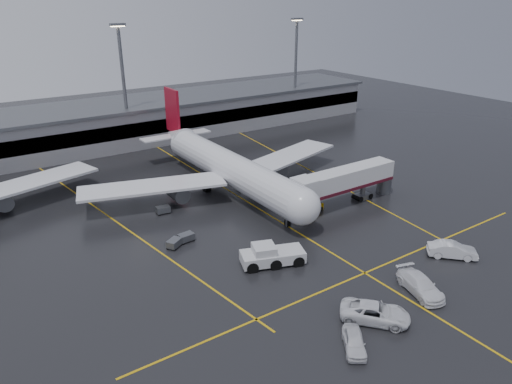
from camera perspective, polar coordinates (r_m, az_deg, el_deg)
ground at (r=72.76m, az=0.42°, el=-2.08°), size 220.00×220.00×0.00m
apron_line_centre at (r=72.75m, az=0.42°, el=-2.07°), size 0.25×90.00×0.02m
apron_line_stop at (r=58.13m, az=12.98°, el=-9.49°), size 60.00×0.25×0.02m
apron_line_left at (r=73.35m, az=-17.18°, el=-2.93°), size 9.99×69.35×0.02m
apron_line_right at (r=90.33m, az=6.25°, el=2.79°), size 7.57×69.64×0.02m
terminal at (r=112.13m, az=-13.75°, el=8.47°), size 122.00×19.00×8.60m
light_mast_mid at (r=103.05m, az=-15.69°, el=12.87°), size 3.00×1.20×25.45m
light_mast_right at (r=124.80m, az=4.80°, el=15.14°), size 3.00×1.20×25.45m
main_airliner at (r=78.79m, az=-3.58°, el=3.14°), size 48.80×45.60×14.10m
jet_bridge at (r=74.07m, az=10.68°, el=1.27°), size 19.90×3.40×6.05m
pushback_tractor at (r=57.99m, az=1.80°, el=-7.69°), size 8.29×5.53×2.75m
belt_loader at (r=72.33m, az=6.89°, el=-1.94°), size 3.63×2.17×2.16m
service_van_a at (r=50.28m, az=14.15°, el=-13.91°), size 6.98×7.30×1.92m
service_van_b at (r=55.86m, az=19.20°, el=-10.54°), size 4.41×7.04×1.90m
service_van_c at (r=64.29m, az=22.57°, el=-6.47°), size 5.66×5.66×1.96m
service_van_d at (r=46.62m, az=11.75°, el=-17.23°), size 4.24×4.84×1.58m
baggage_cart_a at (r=63.89m, az=-8.40°, el=-5.39°), size 2.12×1.49×1.12m
baggage_cart_b at (r=62.69m, az=-9.83°, el=-6.07°), size 2.38×2.15×1.12m
baggage_cart_c at (r=72.50m, az=-11.13°, el=-2.08°), size 2.12×1.49×1.12m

